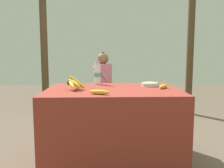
{
  "coord_description": "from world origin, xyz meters",
  "views": [
    {
      "loc": [
        -0.09,
        -2.3,
        1.06
      ],
      "look_at": [
        -0.0,
        0.05,
        0.76
      ],
      "focal_mm": 38.0,
      "sensor_mm": 36.0,
      "label": 1
    }
  ],
  "objects": [
    {
      "name": "banana_bunch_ripe",
      "position": [
        -0.37,
        -0.07,
        0.79
      ],
      "size": [
        0.18,
        0.28,
        0.15
      ],
      "color": "#4C381E",
      "rests_on": "market_counter"
    },
    {
      "name": "support_post_near",
      "position": [
        -1.1,
        1.81,
        1.21
      ],
      "size": [
        0.12,
        0.12,
        2.41
      ],
      "color": "#4C3823",
      "rests_on": "ground_plane"
    },
    {
      "name": "market_counter",
      "position": [
        0.0,
        0.0,
        0.36
      ],
      "size": [
        1.29,
        0.93,
        0.72
      ],
      "color": "maroon",
      "rests_on": "ground_plane"
    },
    {
      "name": "ground_plane",
      "position": [
        0.0,
        0.0,
        0.0
      ],
      "size": [
        12.0,
        12.0,
        0.0
      ],
      "primitive_type": "plane",
      "color": "brown"
    },
    {
      "name": "banana_bunch_green",
      "position": [
        0.55,
        1.49,
        0.47
      ],
      "size": [
        0.15,
        0.28,
        0.14
      ],
      "color": "#4C381E",
      "rests_on": "wooden_bench"
    },
    {
      "name": "loose_banana_side",
      "position": [
        0.5,
        -0.0,
        0.74
      ],
      "size": [
        0.14,
        0.17,
        0.04
      ],
      "rotation": [
        0.0,
        0.0,
        0.94
      ],
      "color": "gold",
      "rests_on": "market_counter"
    },
    {
      "name": "serving_bowl",
      "position": [
        0.4,
        0.16,
        0.75
      ],
      "size": [
        0.18,
        0.18,
        0.04
      ],
      "color": "silver",
      "rests_on": "market_counter"
    },
    {
      "name": "loose_banana_front",
      "position": [
        -0.12,
        -0.33,
        0.74
      ],
      "size": [
        0.19,
        0.1,
        0.04
      ],
      "rotation": [
        0.0,
        0.0,
        -0.37
      ],
      "color": "gold",
      "rests_on": "market_counter"
    },
    {
      "name": "water_bottle",
      "position": [
        -0.16,
        0.35,
        0.84
      ],
      "size": [
        0.08,
        0.08,
        0.29
      ],
      "color": "white",
      "rests_on": "market_counter"
    },
    {
      "name": "support_post_far",
      "position": [
        1.42,
        1.81,
        1.21
      ],
      "size": [
        0.12,
        0.12,
        2.41
      ],
      "color": "#4C3823",
      "rests_on": "ground_plane"
    },
    {
      "name": "seated_vendor",
      "position": [
        -0.14,
        1.45,
        0.62
      ],
      "size": [
        0.46,
        0.43,
        1.09
      ],
      "rotation": [
        0.0,
        0.0,
        3.4
      ],
      "color": "#564C60",
      "rests_on": "ground_plane"
    },
    {
      "name": "wooden_bench",
      "position": [
        0.16,
        1.49,
        0.34
      ],
      "size": [
        1.31,
        0.32,
        0.41
      ],
      "color": "#4C3823",
      "rests_on": "ground_plane"
    }
  ]
}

